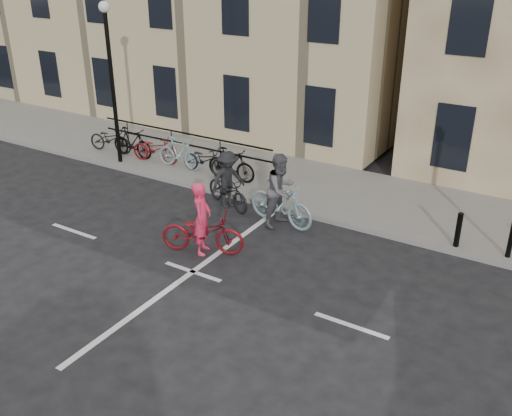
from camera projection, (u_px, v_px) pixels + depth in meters
The scene contains 8 objects.
ground at pixel (193, 272), 13.39m from camera, with size 120.00×120.00×0.00m, color black.
sidewalk at pixel (206, 163), 19.91m from camera, with size 46.00×4.00×0.15m, color slate.
lamp_post at pixel (110, 64), 18.43m from camera, with size 0.36×0.36×5.28m.
bollard_east at pixel (458, 230), 14.05m from camera, with size 0.14×0.14×0.90m, color black.
parked_bikes at pixel (167, 150), 19.36m from camera, with size 7.25×1.23×1.05m.
cyclist_pink at pixel (202, 229), 14.00m from camera, with size 2.21×1.43×1.86m.
cyclist_grey at pixel (281, 197), 15.37m from camera, with size 2.16×1.09×2.03m.
cyclist_dark at pixel (228, 185), 16.49m from camera, with size 2.02×1.31×1.70m.
Camera 1 is at (7.31, -9.05, 6.97)m, focal length 40.00 mm.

